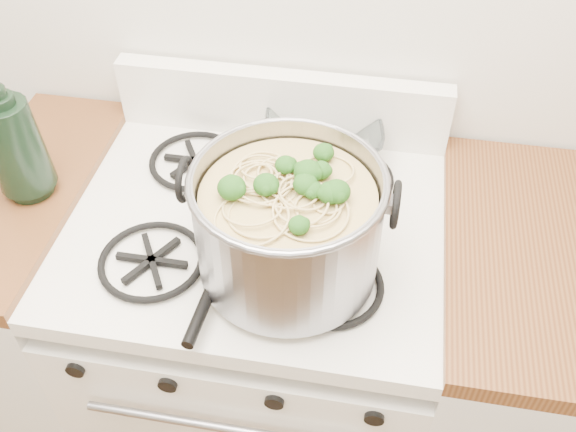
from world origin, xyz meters
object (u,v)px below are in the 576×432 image
(gas_range, at_px, (262,349))
(spatula, at_px, (233,236))
(bottle, at_px, (11,133))
(glass_bowl, at_px, (323,140))
(stock_pot, at_px, (288,225))

(gas_range, bearing_deg, spatula, -108.11)
(gas_range, height_order, bottle, bottle)
(spatula, height_order, glass_bowl, glass_bowl)
(spatula, distance_m, glass_bowl, 0.35)
(gas_range, relative_size, glass_bowl, 8.95)
(stock_pot, relative_size, spatula, 1.19)
(gas_range, relative_size, stock_pot, 2.51)
(spatula, relative_size, glass_bowl, 3.00)
(gas_range, relative_size, bottle, 3.06)
(stock_pot, height_order, spatula, stock_pot)
(stock_pot, bearing_deg, glass_bowl, 87.59)
(spatula, distance_m, bottle, 0.48)
(glass_bowl, height_order, bottle, bottle)
(stock_pot, xyz_separation_m, glass_bowl, (0.02, 0.37, -0.09))
(bottle, bearing_deg, spatula, -32.44)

